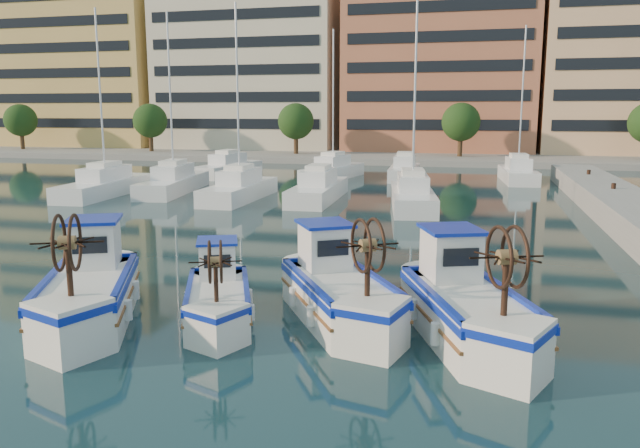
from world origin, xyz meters
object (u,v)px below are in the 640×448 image
(fishing_boat_a, at_px, (89,287))
(fishing_boat_c, at_px, (338,288))
(fishing_boat_b, at_px, (218,294))
(fishing_boat_d, at_px, (465,303))

(fishing_boat_a, distance_m, fishing_boat_c, 6.38)
(fishing_boat_b, height_order, fishing_boat_d, fishing_boat_d)
(fishing_boat_a, bearing_deg, fishing_boat_d, -18.51)
(fishing_boat_c, height_order, fishing_boat_d, fishing_boat_d)
(fishing_boat_c, relative_size, fishing_boat_d, 0.96)
(fishing_boat_d, bearing_deg, fishing_boat_c, 148.52)
(fishing_boat_d, bearing_deg, fishing_boat_b, 160.50)
(fishing_boat_a, xyz_separation_m, fishing_boat_d, (9.38, 1.01, -0.00))
(fishing_boat_a, xyz_separation_m, fishing_boat_c, (6.17, 1.59, -0.03))
(fishing_boat_b, distance_m, fishing_boat_c, 3.09)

